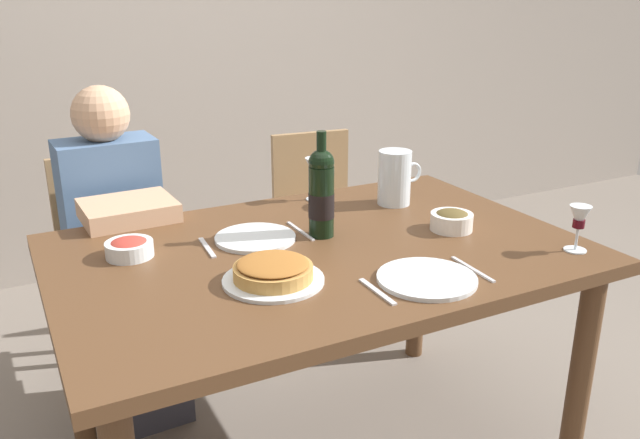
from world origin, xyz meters
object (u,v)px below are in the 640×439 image
object	(u,v)px
salad_bowl	(129,248)
dinner_plate_right_setting	(255,238)
baked_tart	(273,272)
wine_glass_right_diner	(579,220)
dining_table	(319,277)
wine_glass_left_diner	(315,170)
wine_bottle	(321,193)
water_pitcher	(395,181)
olive_bowl	(452,220)
diner_left	(121,244)
chair_left	(110,253)
chair_right	(319,219)
dinner_plate_left_setting	(427,279)

from	to	relation	value
salad_bowl	dinner_plate_right_setting	bearing A→B (deg)	-6.29
baked_tart	wine_glass_right_diner	size ratio (longest dim) A/B	1.94
dining_table	baked_tart	xyz separation A→B (m)	(-0.21, -0.16, 0.12)
wine_glass_right_diner	salad_bowl	bearing A→B (deg)	154.76
salad_bowl	wine_glass_left_diner	xyz separation A→B (m)	(0.70, 0.23, 0.08)
dining_table	wine_bottle	xyz separation A→B (m)	(0.05, 0.09, 0.23)
water_pitcher	olive_bowl	distance (m)	0.31
baked_tart	olive_bowl	world-z (taller)	olive_bowl
baked_tart	diner_left	size ratio (longest dim) A/B	0.23
wine_glass_right_diner	baked_tart	bearing A→B (deg)	166.78
baked_tart	chair_left	world-z (taller)	chair_left
dining_table	chair_left	world-z (taller)	chair_left
baked_tart	salad_bowl	distance (m)	0.45
chair_right	diner_left	bearing A→B (deg)	19.00
dining_table	dinner_plate_right_setting	size ratio (longest dim) A/B	6.19
dinner_plate_right_setting	chair_right	xyz separation A→B (m)	(0.60, 0.75, -0.27)
olive_bowl	chair_right	distance (m)	0.99
wine_bottle	wine_glass_left_diner	xyz separation A→B (m)	(0.15, 0.33, -0.03)
water_pitcher	wine_glass_left_diner	xyz separation A→B (m)	(-0.23, 0.17, 0.03)
baked_tart	wine_glass_left_diner	bearing A→B (deg)	54.47
olive_bowl	dinner_plate_right_setting	bearing A→B (deg)	160.99
salad_bowl	olive_bowl	xyz separation A→B (m)	(0.94, -0.24, 0.01)
olive_bowl	wine_glass_left_diner	distance (m)	0.53
wine_glass_left_diner	dinner_plate_left_setting	distance (m)	0.76
dining_table	water_pitcher	distance (m)	0.52
salad_bowl	dinner_plate_right_setting	distance (m)	0.36
wine_glass_right_diner	dinner_plate_right_setting	distance (m)	0.94
chair_left	dinner_plate_right_setting	bearing A→B (deg)	109.77
dining_table	chair_left	xyz separation A→B (m)	(-0.45, 0.91, -0.17)
wine_glass_right_diner	diner_left	world-z (taller)	diner_left
water_pitcher	wine_glass_right_diner	size ratio (longest dim) A/B	1.40
olive_bowl	chair_right	size ratio (longest dim) A/B	0.15
dinner_plate_right_setting	chair_left	world-z (taller)	chair_left
wine_glass_left_diner	dinner_plate_right_setting	world-z (taller)	wine_glass_left_diner
wine_glass_left_diner	diner_left	size ratio (longest dim) A/B	0.13
baked_tart	wine_glass_right_diner	xyz separation A→B (m)	(0.86, -0.20, 0.07)
wine_glass_right_diner	dinner_plate_right_setting	size ratio (longest dim) A/B	0.56
salad_bowl	dinner_plate_left_setting	distance (m)	0.82
dinner_plate_left_setting	diner_left	distance (m)	1.17
olive_bowl	dinner_plate_left_setting	bearing A→B (deg)	-136.82
olive_bowl	wine_glass_left_diner	xyz separation A→B (m)	(-0.24, 0.47, 0.08)
water_pitcher	dinner_plate_right_setting	bearing A→B (deg)	-169.41
water_pitcher	baked_tart	world-z (taller)	water_pitcher
wine_bottle	dinner_plate_right_setting	world-z (taller)	wine_bottle
diner_left	dining_table	bearing A→B (deg)	121.15
salad_bowl	diner_left	world-z (taller)	diner_left
dinner_plate_left_setting	dinner_plate_right_setting	xyz separation A→B (m)	(-0.28, 0.47, 0.00)
wine_glass_right_diner	water_pitcher	bearing A→B (deg)	110.09
wine_glass_left_diner	dinner_plate_left_setting	bearing A→B (deg)	-94.20
baked_tart	chair_left	xyz separation A→B (m)	(-0.24, 1.07, -0.29)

